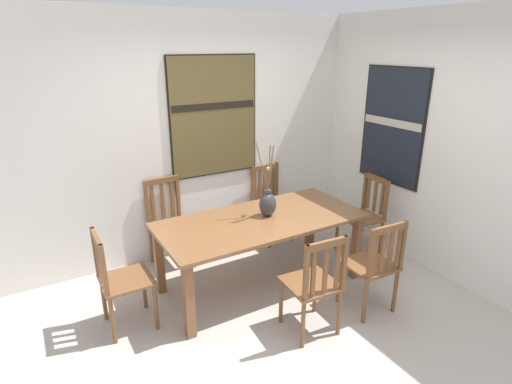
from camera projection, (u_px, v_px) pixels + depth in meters
name	position (u px, v px, depth m)	size (l,w,h in m)	color
ground_plane	(299.00, 324.00, 3.66)	(6.40, 6.40, 0.03)	#B2A89E
wall_back	(208.00, 136.00, 4.70)	(6.40, 0.12, 2.70)	silver
wall_side	(455.00, 150.00, 4.08)	(0.12, 6.40, 2.70)	silver
dining_table	(261.00, 228.00, 4.03)	(2.02, 0.94, 0.74)	brown
centerpiece_vase	(268.00, 203.00, 4.03)	(0.23, 0.18, 0.75)	#333338
chair_0	(119.00, 279.00, 3.45)	(0.42, 0.42, 0.92)	brown
chair_1	(270.00, 201.00, 5.13)	(0.44, 0.44, 0.94)	brown
chair_2	(168.00, 222.00, 4.51)	(0.43, 0.43, 0.98)	brown
chair_3	(315.00, 283.00, 3.38)	(0.45, 0.45, 0.94)	brown
chair_4	(374.00, 264.00, 3.68)	(0.44, 0.44, 0.92)	brown
chair_5	(364.00, 214.00, 4.76)	(0.45, 0.45, 0.92)	brown
painting_on_back_wall	(214.00, 117.00, 4.59)	(1.06, 0.05, 1.34)	black
painting_on_side_wall	(393.00, 126.00, 4.62)	(0.05, 0.87, 1.31)	black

